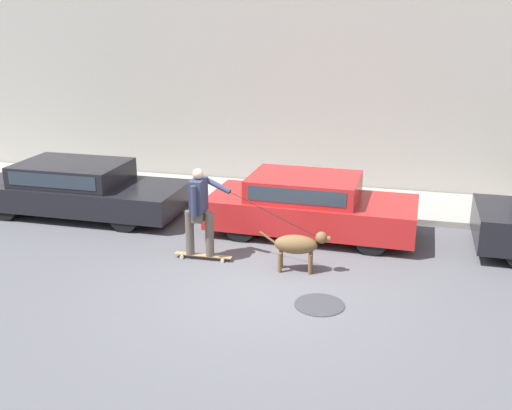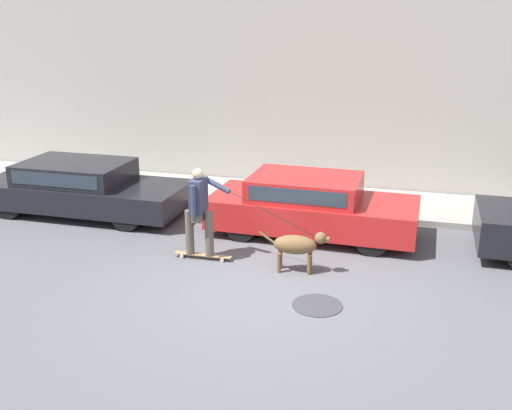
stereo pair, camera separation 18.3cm
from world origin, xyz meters
name	(u,v)px [view 1 (the left image)]	position (x,y,z in m)	size (l,w,h in m)	color
ground_plane	(259,289)	(0.00, 0.00, 0.00)	(36.00, 36.00, 0.00)	#545459
back_wall	(321,79)	(0.00, 6.20, 2.76)	(32.00, 0.30, 5.52)	#ADA89E
sidewalk_curb	(310,199)	(0.00, 4.93, 0.07)	(30.00, 2.20, 0.14)	gray
parked_car_0	(79,189)	(-4.80, 2.74, 0.58)	(4.59, 1.81, 1.17)	black
parked_car_1	(310,206)	(0.36, 2.74, 0.60)	(4.15, 1.80, 1.22)	black
dog	(298,245)	(0.47, 0.88, 0.49)	(1.23, 0.41, 0.75)	brown
skateboarder	(200,209)	(-1.33, 0.97, 0.97)	(2.70, 0.64, 1.71)	beige
manhole_cover	(320,305)	(1.04, -0.30, 0.01)	(0.78, 0.78, 0.01)	#38383D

